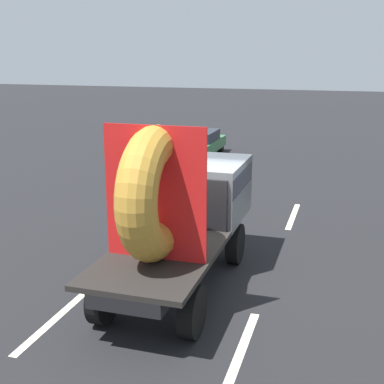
# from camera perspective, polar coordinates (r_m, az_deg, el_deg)

# --- Properties ---
(ground_plane) EXTENTS (120.00, 120.00, 0.00)m
(ground_plane) POSITION_cam_1_polar(r_m,az_deg,el_deg) (11.67, 1.21, -9.19)
(ground_plane) COLOR black
(flatbed_truck) EXTENTS (2.02, 5.54, 3.60)m
(flatbed_truck) POSITION_cam_1_polar(r_m,az_deg,el_deg) (10.88, -0.88, -1.19)
(flatbed_truck) COLOR black
(flatbed_truck) RESTS_ON ground_plane
(distant_sedan) EXTENTS (1.62, 3.78, 1.23)m
(distant_sedan) POSITION_cam_1_polar(r_m,az_deg,el_deg) (24.62, 0.88, 5.44)
(distant_sedan) COLOR black
(distant_sedan) RESTS_ON ground_plane
(lane_dash_left_near) EXTENTS (0.16, 2.48, 0.01)m
(lane_dash_left_near) POSITION_cam_1_polar(r_m,az_deg,el_deg) (10.20, -15.01, -13.50)
(lane_dash_left_near) COLOR beige
(lane_dash_left_near) RESTS_ON ground_plane
(lane_dash_left_far) EXTENTS (0.16, 2.16, 0.01)m
(lane_dash_left_far) POSITION_cam_1_polar(r_m,az_deg,el_deg) (17.39, -0.30, -0.90)
(lane_dash_left_far) COLOR beige
(lane_dash_left_far) RESTS_ON ground_plane
(lane_dash_right_near) EXTENTS (0.16, 2.40, 0.01)m
(lane_dash_right_near) POSITION_cam_1_polar(r_m,az_deg,el_deg) (9.14, 5.55, -16.64)
(lane_dash_right_near) COLOR beige
(lane_dash_right_near) RESTS_ON ground_plane
(lane_dash_right_far) EXTENTS (0.16, 2.61, 0.01)m
(lane_dash_right_far) POSITION_cam_1_polar(r_m,az_deg,el_deg) (16.01, 11.05, -2.62)
(lane_dash_right_far) COLOR beige
(lane_dash_right_far) RESTS_ON ground_plane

